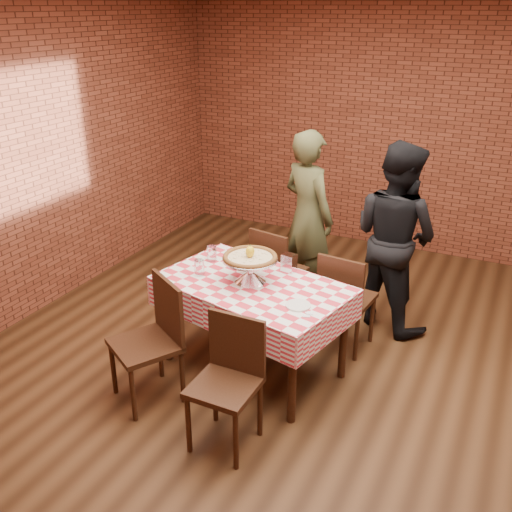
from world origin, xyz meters
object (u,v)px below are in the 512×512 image
object	(u,v)px
condiment_caddy	(289,263)
chair_far_right	(347,300)
table	(253,327)
water_glass_left	(199,267)
chair_near_right	(224,388)
pizza_stand	(250,270)
pizza	(250,258)
chair_near_left	(145,344)
diner_black	(395,237)
water_glass_right	(212,253)
chair_far_left	(279,272)
diner_olive	(308,216)

from	to	relation	value
condiment_caddy	chair_far_right	size ratio (longest dim) A/B	0.17
table	water_glass_left	bearing A→B (deg)	-173.43
chair_near_right	chair_far_right	bearing A→B (deg)	77.43
pizza_stand	pizza	world-z (taller)	pizza
pizza_stand	pizza	xyz separation A→B (m)	(0.00, -0.00, 0.10)
chair_near_left	diner_black	xyz separation A→B (m)	(1.30, 1.89, 0.38)
condiment_caddy	chair_near_right	distance (m)	1.23
water_glass_right	chair_near_left	world-z (taller)	chair_near_left
chair_far_left	condiment_caddy	bearing A→B (deg)	130.77
chair_near_right	chair_far_left	world-z (taller)	chair_near_right
water_glass_left	condiment_caddy	distance (m)	0.70
pizza_stand	diner_black	xyz separation A→B (m)	(0.81, 1.19, -0.02)
table	pizza	distance (m)	0.58
diner_olive	chair_near_left	bearing A→B (deg)	104.30
water_glass_left	chair_far_right	size ratio (longest dim) A/B	0.14
diner_black	pizza	bearing A→B (deg)	81.87
pizza_stand	chair_far_left	bearing A→B (deg)	98.94
chair_far_left	diner_olive	bearing A→B (deg)	-86.63
table	chair_near_left	size ratio (longest dim) A/B	1.52
chair_far_right	chair_far_left	bearing A→B (deg)	-12.15
pizza_stand	water_glass_right	world-z (taller)	pizza_stand
table	chair_near_right	size ratio (longest dim) A/B	1.58
table	diner_olive	bearing A→B (deg)	94.13
pizza	chair_near_right	bearing A→B (deg)	-73.97
chair_far_left	chair_far_right	world-z (taller)	chair_far_left
water_glass_right	water_glass_left	bearing A→B (deg)	-79.54
table	pizza_stand	world-z (taller)	pizza_stand
water_glass_right	diner_black	distance (m)	1.60
water_glass_left	condiment_caddy	xyz separation A→B (m)	(0.60, 0.36, 0.01)
pizza	condiment_caddy	world-z (taller)	pizza
chair_near_right	chair_far_right	xyz separation A→B (m)	(0.33, 1.50, -0.00)
chair_near_left	water_glass_right	bearing A→B (deg)	118.13
table	chair_far_right	size ratio (longest dim) A/B	1.60
table	condiment_caddy	bearing A→B (deg)	62.07
condiment_caddy	water_glass_left	bearing A→B (deg)	-139.34
chair_near_left	chair_far_left	bearing A→B (deg)	107.56
pizza_stand	chair_near_right	xyz separation A→B (m)	(0.25, -0.88, -0.41)
pizza	water_glass_right	world-z (taller)	pizza
water_glass_left	diner_black	bearing A→B (deg)	46.01
water_glass_right	chair_far_right	size ratio (longest dim) A/B	0.14
table	water_glass_right	bearing A→B (deg)	154.92
water_glass_right	chair_near_right	bearing A→B (deg)	-56.87
condiment_caddy	diner_black	xyz separation A→B (m)	(0.61, 0.90, 0.01)
pizza_stand	condiment_caddy	size ratio (longest dim) A/B	2.93
water_glass_left	chair_near_right	xyz separation A→B (m)	(0.66, -0.81, -0.38)
condiment_caddy	diner_black	distance (m)	1.09
pizza_stand	pizza	distance (m)	0.10
water_glass_right	diner_olive	bearing A→B (deg)	71.53
chair_far_left	table	bearing A→B (deg)	111.47
condiment_caddy	chair_far_right	xyz separation A→B (m)	(0.39, 0.34, -0.39)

